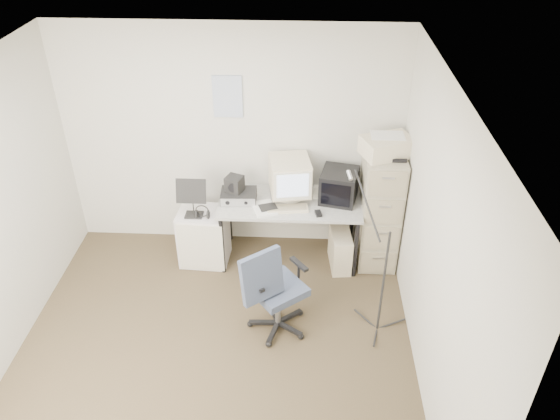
{
  "coord_description": "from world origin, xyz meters",
  "views": [
    {
      "loc": [
        0.76,
        -3.4,
        3.82
      ],
      "look_at": [
        0.55,
        0.95,
        0.95
      ],
      "focal_mm": 35.0,
      "sensor_mm": 36.0,
      "label": 1
    }
  ],
  "objects_px": {
    "filing_cabinet": "(379,209)",
    "office_chair": "(278,287)",
    "side_cart": "(204,236)",
    "desk": "(290,230)"
  },
  "relations": [
    {
      "from": "filing_cabinet",
      "to": "office_chair",
      "type": "xyz_separation_m",
      "value": [
        -1.02,
        -1.12,
        -0.16
      ]
    },
    {
      "from": "filing_cabinet",
      "to": "side_cart",
      "type": "distance_m",
      "value": 1.91
    },
    {
      "from": "filing_cabinet",
      "to": "office_chair",
      "type": "bearing_deg",
      "value": -132.27
    },
    {
      "from": "filing_cabinet",
      "to": "side_cart",
      "type": "relative_size",
      "value": 2.06
    },
    {
      "from": "filing_cabinet",
      "to": "office_chair",
      "type": "height_order",
      "value": "filing_cabinet"
    },
    {
      "from": "filing_cabinet",
      "to": "office_chair",
      "type": "relative_size",
      "value": 1.31
    },
    {
      "from": "side_cart",
      "to": "desk",
      "type": "bearing_deg",
      "value": 9.19
    },
    {
      "from": "filing_cabinet",
      "to": "side_cart",
      "type": "height_order",
      "value": "filing_cabinet"
    },
    {
      "from": "office_chair",
      "to": "side_cart",
      "type": "bearing_deg",
      "value": 92.41
    },
    {
      "from": "filing_cabinet",
      "to": "desk",
      "type": "relative_size",
      "value": 0.87
    }
  ]
}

